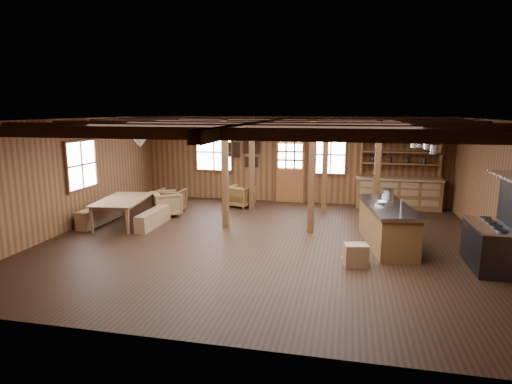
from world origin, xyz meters
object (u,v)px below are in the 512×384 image
commercial_range (495,238)px  dining_table (125,212)px  kitchen_island (387,225)px  armchair_c (167,204)px  armchair_a (170,201)px  armchair_b (241,196)px

commercial_range → dining_table: 8.67m
commercial_range → dining_table: (-8.55, 1.44, -0.26)m
kitchen_island → commercial_range: 2.15m
kitchen_island → armchair_c: kitchen_island is taller
kitchen_island → commercial_range: size_ratio=1.42×
kitchen_island → dining_table: size_ratio=1.32×
commercial_range → armchair_a: commercial_range is taller
armchair_b → armchair_c: size_ratio=0.94×
dining_table → armchair_c: size_ratio=2.53×
armchair_b → armchair_c: bearing=60.6°
kitchen_island → armchair_a: bearing=153.5°
dining_table → armchair_a: size_ratio=2.52×
armchair_b → commercial_range: bearing=164.1°
armchair_a → armchair_b: (1.83, 1.24, -0.02)m
armchair_c → dining_table: bearing=110.1°
commercial_range → armchair_a: bearing=159.7°
dining_table → armchair_c: 1.31m
armchair_c → armchair_a: bearing=-31.1°
kitchen_island → dining_table: 6.68m
dining_table → armchair_c: bearing=-39.8°
dining_table → armchair_b: size_ratio=2.68×
commercial_range → armchair_b: bearing=145.5°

